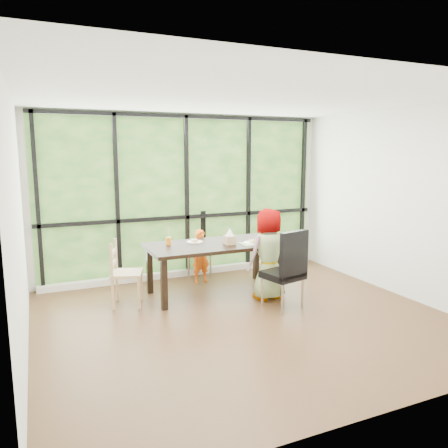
# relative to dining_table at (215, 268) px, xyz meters

# --- Properties ---
(ground) EXTENTS (5.00, 5.00, 0.00)m
(ground) POSITION_rel_dining_table_xyz_m (-0.05, -1.10, -0.38)
(ground) COLOR black
(ground) RESTS_ON ground
(back_wall) EXTENTS (5.00, 0.00, 5.00)m
(back_wall) POSITION_rel_dining_table_xyz_m (-0.05, 1.15, 0.98)
(back_wall) COLOR silver
(back_wall) RESTS_ON ground
(foliage_backdrop) EXTENTS (4.80, 0.02, 2.65)m
(foliage_backdrop) POSITION_rel_dining_table_xyz_m (-0.05, 1.13, 0.98)
(foliage_backdrop) COLOR #22461B
(foliage_backdrop) RESTS_ON back_wall
(window_mullions) EXTENTS (4.80, 0.06, 2.65)m
(window_mullions) POSITION_rel_dining_table_xyz_m (-0.05, 1.09, 0.98)
(window_mullions) COLOR black
(window_mullions) RESTS_ON back_wall
(window_sill) EXTENTS (4.80, 0.12, 0.10)m
(window_sill) POSITION_rel_dining_table_xyz_m (-0.05, 1.05, -0.33)
(window_sill) COLOR silver
(window_sill) RESTS_ON ground
(dining_table) EXTENTS (1.99, 0.97, 0.75)m
(dining_table) POSITION_rel_dining_table_xyz_m (0.00, 0.00, 0.00)
(dining_table) COLOR black
(dining_table) RESTS_ON ground
(chair_window_leather) EXTENTS (0.48, 0.48, 1.08)m
(chair_window_leather) POSITION_rel_dining_table_xyz_m (0.06, 0.98, 0.17)
(chair_window_leather) COLOR black
(chair_window_leather) RESTS_ON ground
(chair_interior_leather) EXTENTS (0.56, 0.56, 1.08)m
(chair_interior_leather) POSITION_rel_dining_table_xyz_m (0.58, -0.96, 0.17)
(chair_interior_leather) COLOR black
(chair_interior_leather) RESTS_ON ground
(chair_end_beech) EXTENTS (0.51, 0.53, 0.90)m
(chair_end_beech) POSITION_rel_dining_table_xyz_m (-1.30, -0.01, 0.08)
(chair_end_beech) COLOR tan
(chair_end_beech) RESTS_ON ground
(child_toddler) EXTENTS (0.33, 0.23, 0.86)m
(child_toddler) POSITION_rel_dining_table_xyz_m (-0.00, 0.58, 0.06)
(child_toddler) COLOR #E55A0F
(child_toddler) RESTS_ON ground
(child_older) EXTENTS (0.68, 0.48, 1.30)m
(child_older) POSITION_rel_dining_table_xyz_m (0.59, -0.54, 0.28)
(child_older) COLOR gray
(child_older) RESTS_ON ground
(placemat) EXTENTS (0.39, 0.29, 0.01)m
(placemat) POSITION_rel_dining_table_xyz_m (0.52, -0.23, 0.38)
(placemat) COLOR tan
(placemat) RESTS_ON dining_table
(plate_far) EXTENTS (0.24, 0.24, 0.01)m
(plate_far) POSITION_rel_dining_table_xyz_m (-0.24, 0.20, 0.38)
(plate_far) COLOR white
(plate_far) RESTS_ON dining_table
(plate_near) EXTENTS (0.27, 0.27, 0.02)m
(plate_near) POSITION_rel_dining_table_xyz_m (0.51, -0.22, 0.38)
(plate_near) COLOR white
(plate_near) RESTS_ON dining_table
(orange_cup) EXTENTS (0.07, 0.07, 0.11)m
(orange_cup) POSITION_rel_dining_table_xyz_m (-0.65, 0.20, 0.43)
(orange_cup) COLOR orange
(orange_cup) RESTS_ON dining_table
(green_cup) EXTENTS (0.08, 0.08, 0.13)m
(green_cup) POSITION_rel_dining_table_xyz_m (0.78, -0.26, 0.44)
(green_cup) COLOR #57CB35
(green_cup) RESTS_ON dining_table
(white_mug) EXTENTS (0.08, 0.08, 0.08)m
(white_mug) POSITION_rel_dining_table_xyz_m (0.93, 0.05, 0.42)
(white_mug) COLOR white
(white_mug) RESTS_ON dining_table
(tissue_box) EXTENTS (0.15, 0.15, 0.13)m
(tissue_box) POSITION_rel_dining_table_xyz_m (0.18, -0.12, 0.44)
(tissue_box) COLOR tan
(tissue_box) RESTS_ON dining_table
(crepe_rolls_far) EXTENTS (0.10, 0.12, 0.04)m
(crepe_rolls_far) POSITION_rel_dining_table_xyz_m (-0.24, 0.20, 0.41)
(crepe_rolls_far) COLOR tan
(crepe_rolls_far) RESTS_ON plate_far
(crepe_rolls_near) EXTENTS (0.10, 0.12, 0.04)m
(crepe_rolls_near) POSITION_rel_dining_table_xyz_m (0.51, -0.22, 0.41)
(crepe_rolls_near) COLOR tan
(crepe_rolls_near) RESTS_ON plate_near
(straw_white) EXTENTS (0.01, 0.04, 0.20)m
(straw_white) POSITION_rel_dining_table_xyz_m (-0.65, 0.20, 0.53)
(straw_white) COLOR white
(straw_white) RESTS_ON orange_cup
(straw_pink) EXTENTS (0.01, 0.04, 0.20)m
(straw_pink) POSITION_rel_dining_table_xyz_m (0.78, -0.26, 0.55)
(straw_pink) COLOR pink
(straw_pink) RESTS_ON green_cup
(tissue) EXTENTS (0.12, 0.12, 0.11)m
(tissue) POSITION_rel_dining_table_xyz_m (0.18, -0.12, 0.56)
(tissue) COLOR white
(tissue) RESTS_ON tissue_box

